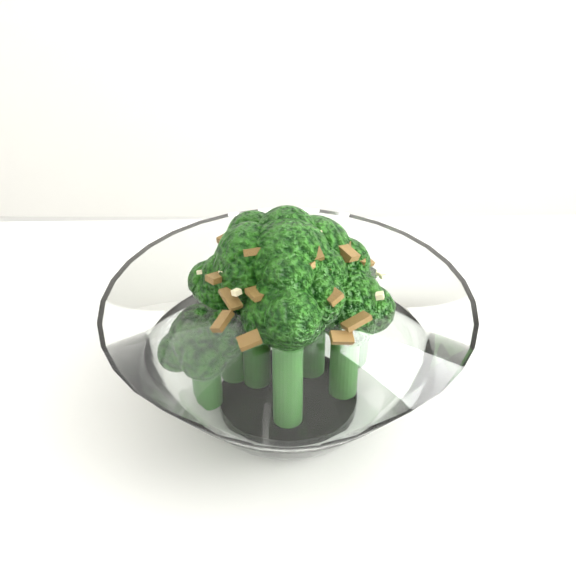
{
  "coord_description": "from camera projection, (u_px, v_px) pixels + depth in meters",
  "views": [
    {
      "loc": [
        -0.09,
        -0.18,
        1.13
      ],
      "look_at": [
        -0.1,
        0.22,
        0.85
      ],
      "focal_mm": 50.0,
      "sensor_mm": 36.0,
      "label": 1
    }
  ],
  "objects": [
    {
      "name": "broccoli_dish",
      "position": [
        287.0,
        339.0,
        0.52
      ],
      "size": [
        0.23,
        0.23,
        0.14
      ],
      "color": "white",
      "rests_on": "table"
    }
  ]
}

